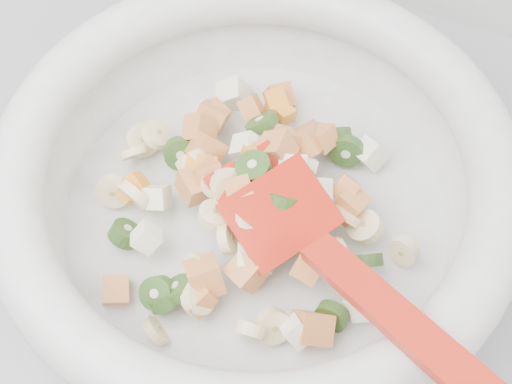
% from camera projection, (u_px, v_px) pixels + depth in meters
% --- Properties ---
extents(mixing_bowl, '(0.45, 0.38, 0.15)m').
position_uv_depth(mixing_bowl, '(256.00, 185.00, 0.52)').
color(mixing_bowl, silver).
rests_on(mixing_bowl, counter).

